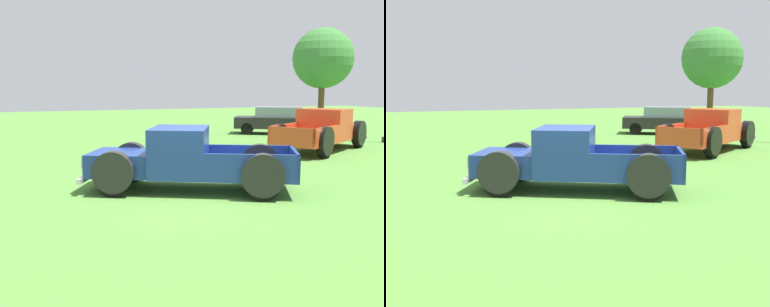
% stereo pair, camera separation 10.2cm
% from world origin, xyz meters
% --- Properties ---
extents(ground_plane, '(80.00, 80.00, 0.00)m').
position_xyz_m(ground_plane, '(0.00, 0.00, 0.00)').
color(ground_plane, '#548C38').
extents(pickup_truck_foreground, '(3.93, 5.19, 1.52)m').
position_xyz_m(pickup_truck_foreground, '(-0.61, -0.04, 0.72)').
color(pickup_truck_foreground, navy).
rests_on(pickup_truck_foreground, ground_plane).
extents(pickup_truck_behind_right, '(4.19, 5.58, 1.63)m').
position_xyz_m(pickup_truck_behind_right, '(-4.96, 7.90, 0.78)').
color(pickup_truck_behind_right, '#D14723').
rests_on(pickup_truck_behind_right, ground_plane).
extents(sedan_distant_a, '(3.90, 4.59, 1.45)m').
position_xyz_m(sedan_distant_a, '(-10.92, 9.62, 0.76)').
color(sedan_distant_a, black).
rests_on(sedan_distant_a, ground_plane).
extents(oak_tree_east, '(3.59, 3.59, 6.00)m').
position_xyz_m(oak_tree_east, '(-12.62, 13.88, 4.18)').
color(oak_tree_east, brown).
rests_on(oak_tree_east, ground_plane).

